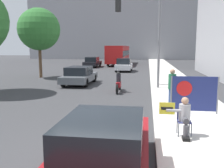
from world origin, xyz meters
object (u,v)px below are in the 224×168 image
at_px(seated_protester, 184,116).
at_px(protest_banner, 194,94).
at_px(parked_car_curbside, 104,147).
at_px(street_tree_midblock, 39,29).
at_px(traffic_light_pole, 144,23).
at_px(city_bus_on_road, 119,54).
at_px(motorcycle_on_road, 119,83).
at_px(car_on_road_distant, 92,62).
at_px(car_on_road_nearest, 79,75).
at_px(jogger_on_sidewalk, 172,88).
at_px(car_on_road_midblock, 124,65).

distance_m(seated_protester, protest_banner, 2.86).
xyz_separation_m(parked_car_curbside, street_tree_midblock, (-9.00, 17.10, 3.74)).
bearing_deg(street_tree_midblock, traffic_light_pole, -26.37).
relative_size(city_bus_on_road, street_tree_midblock, 1.95).
distance_m(motorcycle_on_road, street_tree_midblock, 11.15).
distance_m(protest_banner, car_on_road_distant, 26.48).
bearing_deg(protest_banner, car_on_road_distant, 111.39).
bearing_deg(city_bus_on_road, car_on_road_nearest, -90.88).
bearing_deg(protest_banner, jogger_on_sidewalk, 131.71).
bearing_deg(traffic_light_pole, motorcycle_on_road, -128.01).
relative_size(car_on_road_nearest, city_bus_on_road, 0.37).
bearing_deg(motorcycle_on_road, car_on_road_midblock, 93.98).
bearing_deg(jogger_on_sidewalk, seated_protester, 127.20).
height_order(motorcycle_on_road, street_tree_midblock, street_tree_midblock).
bearing_deg(city_bus_on_road, parked_car_curbside, -83.88).
bearing_deg(seated_protester, jogger_on_sidewalk, 107.77).
xyz_separation_m(seated_protester, protest_banner, (0.76, 2.75, 0.18)).
relative_size(parked_car_curbside, car_on_road_distant, 0.95).
bearing_deg(parked_car_curbside, traffic_light_pole, 87.38).
xyz_separation_m(traffic_light_pole, street_tree_midblock, (-9.56, 4.74, 0.02)).
height_order(traffic_light_pole, car_on_road_distant, traffic_light_pole).
height_order(traffic_light_pole, street_tree_midblock, traffic_light_pole).
bearing_deg(street_tree_midblock, car_on_road_midblock, 45.52).
relative_size(seated_protester, motorcycle_on_road, 0.55).
bearing_deg(car_on_road_nearest, protest_banner, -49.12).
distance_m(traffic_light_pole, motorcycle_on_road, 4.53).
distance_m(jogger_on_sidewalk, street_tree_midblock, 15.85).
bearing_deg(car_on_road_distant, car_on_road_midblock, -47.97).
relative_size(protest_banner, city_bus_on_road, 0.15).
height_order(car_on_road_midblock, car_on_road_distant, car_on_road_midblock).
relative_size(jogger_on_sidewalk, city_bus_on_road, 0.14).
xyz_separation_m(traffic_light_pole, car_on_road_nearest, (-4.79, 1.00, -3.71)).
bearing_deg(car_on_road_midblock, motorcycle_on_road, -86.02).
bearing_deg(car_on_road_nearest, jogger_on_sidewalk, -49.23).
xyz_separation_m(traffic_light_pole, car_on_road_midblock, (-2.43, 12.00, -3.64)).
bearing_deg(jogger_on_sidewalk, parked_car_curbside, 109.16).
distance_m(seated_protester, parked_car_curbside, 3.23).
height_order(protest_banner, traffic_light_pole, traffic_light_pole).
xyz_separation_m(protest_banner, traffic_light_pole, (-2.18, 7.06, 3.46)).
bearing_deg(motorcycle_on_road, city_bus_on_road, 96.62).
distance_m(protest_banner, car_on_road_midblock, 19.62).
bearing_deg(car_on_road_nearest, car_on_road_midblock, 77.89).
bearing_deg(city_bus_on_road, seated_protester, -80.09).
bearing_deg(jogger_on_sidewalk, protest_banner, 168.56).
relative_size(seated_protester, city_bus_on_road, 0.09).
relative_size(jogger_on_sidewalk, protest_banner, 0.92).
bearing_deg(car_on_road_midblock, street_tree_midblock, -134.48).
bearing_deg(motorcycle_on_road, street_tree_midblock, 140.73).
height_order(seated_protester, car_on_road_distant, car_on_road_distant).
distance_m(protest_banner, street_tree_midblock, 17.01).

